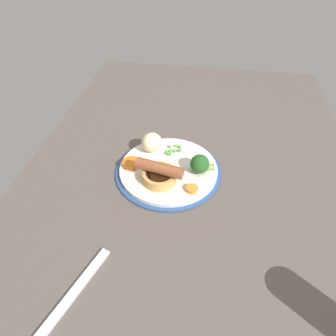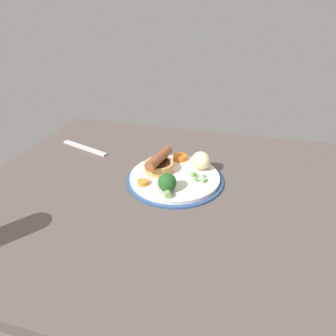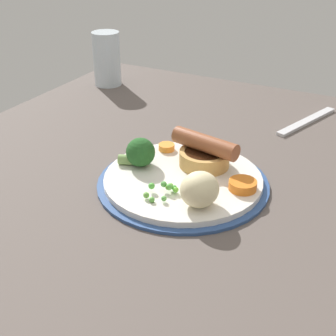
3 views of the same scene
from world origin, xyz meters
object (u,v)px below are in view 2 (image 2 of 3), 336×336
at_px(potato_chunk_0, 202,161).
at_px(fork, 85,148).
at_px(pea_pile, 197,176).
at_px(broccoli_floret_near, 167,183).
at_px(carrot_slice_1, 180,157).
at_px(dinner_plate, 175,178).
at_px(carrot_slice_5, 143,183).
at_px(sausage_pudding, 159,164).

height_order(potato_chunk_0, fork, potato_chunk_0).
distance_m(pea_pile, broccoli_floret_near, 0.09).
distance_m(potato_chunk_0, carrot_slice_1, 0.08).
bearing_deg(carrot_slice_1, broccoli_floret_near, -87.83).
bearing_deg(broccoli_floret_near, potato_chunk_0, -45.64).
xyz_separation_m(pea_pile, potato_chunk_0, (0.00, 0.05, 0.02)).
distance_m(dinner_plate, potato_chunk_0, 0.09).
bearing_deg(potato_chunk_0, fork, 171.64).
distance_m(broccoli_floret_near, carrot_slice_5, 0.07).
bearing_deg(pea_pile, sausage_pudding, 171.62).
relative_size(pea_pile, potato_chunk_0, 0.87).
bearing_deg(potato_chunk_0, dinner_plate, -139.56).
bearing_deg(carrot_slice_5, dinner_plate, 43.37).
bearing_deg(fork, carrot_slice_1, 15.11).
height_order(broccoli_floret_near, carrot_slice_1, broccoli_floret_near).
height_order(carrot_slice_1, carrot_slice_5, carrot_slice_1).
relative_size(sausage_pudding, potato_chunk_0, 2.10).
xyz_separation_m(dinner_plate, sausage_pudding, (-0.05, 0.01, 0.03)).
distance_m(sausage_pudding, broccoli_floret_near, 0.10).
bearing_deg(potato_chunk_0, sausage_pudding, -160.02).
xyz_separation_m(sausage_pudding, potato_chunk_0, (0.11, 0.04, 0.00)).
distance_m(carrot_slice_1, carrot_slice_5, 0.16).
bearing_deg(carrot_slice_5, sausage_pudding, 75.19).
height_order(dinner_plate, carrot_slice_5, carrot_slice_5).
relative_size(dinner_plate, carrot_slice_5, 9.74).
bearing_deg(carrot_slice_5, carrot_slice_1, 68.65).
bearing_deg(sausage_pudding, pea_pile, 92.90).
bearing_deg(pea_pile, potato_chunk_0, 85.75).
height_order(sausage_pudding, pea_pile, sausage_pudding).
height_order(dinner_plate, fork, dinner_plate).
distance_m(dinner_plate, carrot_slice_5, 0.09).
height_order(dinner_plate, carrot_slice_1, carrot_slice_1).
bearing_deg(carrot_slice_1, carrot_slice_5, -111.35).
relative_size(sausage_pudding, carrot_slice_5, 4.25).
relative_size(broccoli_floret_near, potato_chunk_0, 1.09).
height_order(sausage_pudding, potato_chunk_0, sausage_pudding).
height_order(sausage_pudding, carrot_slice_5, sausage_pudding).
relative_size(dinner_plate, pea_pile, 5.55).
height_order(sausage_pudding, fork, sausage_pudding).
relative_size(pea_pile, broccoli_floret_near, 0.79).
xyz_separation_m(carrot_slice_5, fork, (-0.25, 0.17, -0.02)).
bearing_deg(sausage_pudding, fork, -97.91).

